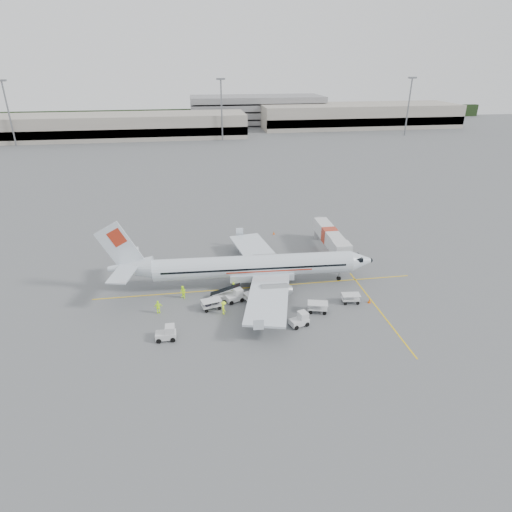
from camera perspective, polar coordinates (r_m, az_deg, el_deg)
The scene contains 27 objects.
ground at distance 59.07m, azimuth 0.30°, elevation -4.15°, with size 360.00×360.00×0.00m, color #56595B.
stripe_lead at distance 59.07m, azimuth 0.30°, elevation -4.15°, with size 44.00×0.20×0.01m, color yellow.
stripe_cross at distance 56.25m, azimuth 15.98°, elevation -6.82°, with size 0.20×20.00×0.01m, color yellow.
terminal_west at distance 185.36m, azimuth -19.42°, elevation 15.98°, with size 110.00×22.00×9.00m, color gray, non-canonical shape.
terminal_east at distance 212.40m, azimuth 13.47°, elevation 17.77°, with size 90.00×26.00×10.00m, color gray, non-canonical shape.
parking_garage at distance 214.73m, azimuth 0.10°, elevation 19.01°, with size 62.00×24.00×14.00m, color slate, non-canonical shape.
treeline at distance 227.63m, azimuth -7.08°, elevation 18.15°, with size 300.00×3.00×6.00m, color black, non-canonical shape.
mast_west at distance 180.81m, azimuth -30.07°, elevation 16.07°, with size 3.20×1.20×22.00m, color slate, non-canonical shape.
mast_center at distance 170.46m, azimuth -4.60°, elevation 18.78°, with size 3.20×1.20×22.00m, color slate, non-canonical shape.
mast_east at distance 191.50m, azimuth 19.64°, elevation 18.17°, with size 3.20×1.20×22.00m, color slate, non-canonical shape.
aircraft at distance 57.46m, azimuth -0.26°, elevation 0.47°, with size 35.75×28.02×9.85m, color silver, non-canonical shape.
jet_bridge at distance 70.08m, azimuth 9.72°, elevation 2.09°, with size 2.82×15.03×3.94m, color silver, non-canonical shape.
belt_loader at distance 55.90m, azimuth -3.92°, elevation -4.52°, with size 4.71×1.77×2.55m, color silver, non-canonical shape.
tug_fore at distance 50.86m, azimuth 5.78°, elevation -8.41°, with size 2.18×1.25×1.68m, color silver, non-canonical shape.
tug_mid at distance 55.42m, azimuth -2.87°, elevation -5.28°, with size 2.20×1.26×1.70m, color silver, non-canonical shape.
tug_aft at distance 49.35m, azimuth -11.96°, elevation -9.99°, with size 2.25×1.29×1.74m, color silver, non-canonical shape.
cart_loaded_a at distance 55.49m, azimuth -0.29°, elevation -5.44°, with size 2.48×1.46×1.29m, color silver, non-canonical shape.
cart_loaded_b at distance 54.14m, azimuth -5.96°, elevation -6.44°, with size 2.44×1.44×1.27m, color silver, non-canonical shape.
cart_empty_a at distance 53.79m, azimuth 8.21°, elevation -6.78°, with size 2.48×1.47×1.29m, color silver, non-canonical shape.
cart_empty_b at distance 56.52m, azimuth 12.51°, elevation -5.54°, with size 2.32×1.37×1.21m, color silver, non-canonical shape.
cone_nose at distance 57.19m, azimuth 14.90°, elevation -5.75°, with size 0.40×0.40×0.65m, color #E4580A.
cone_port at distance 76.70m, azimuth 2.39°, elevation 3.11°, with size 0.36×0.36×0.58m, color #E4580A.
cone_stbd at distance 51.40m, azimuth -0.14°, elevation -8.60°, with size 0.36×0.36×0.59m, color #E4580A.
crew_a at distance 56.94m, azimuth -2.97°, elevation -4.35°, with size 0.65×0.43×1.78m, color #CDFF1B.
crew_b at distance 56.77m, azimuth -9.71°, elevation -4.79°, with size 0.87×0.68×1.79m, color #CDFF1B.
crew_c at distance 52.88m, azimuth -4.33°, elevation -6.90°, with size 1.12×0.64×1.73m, color #CDFF1B.
crew_d at distance 54.22m, azimuth -12.90°, elevation -6.65°, with size 1.02×0.43×1.75m, color #CDFF1B.
Camera 1 is at (-8.27, -51.03, 28.57)m, focal length 30.00 mm.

